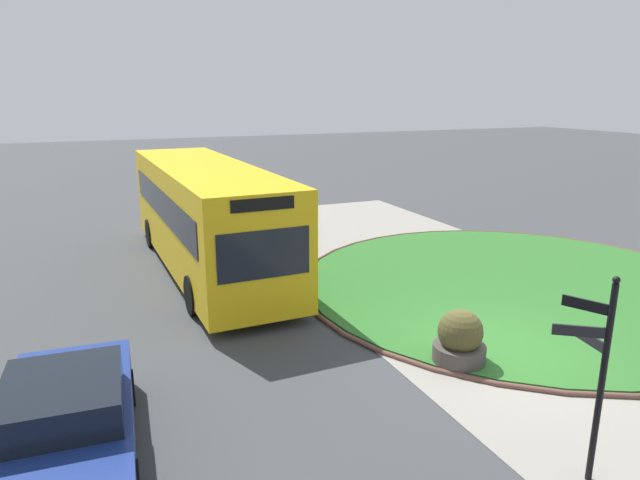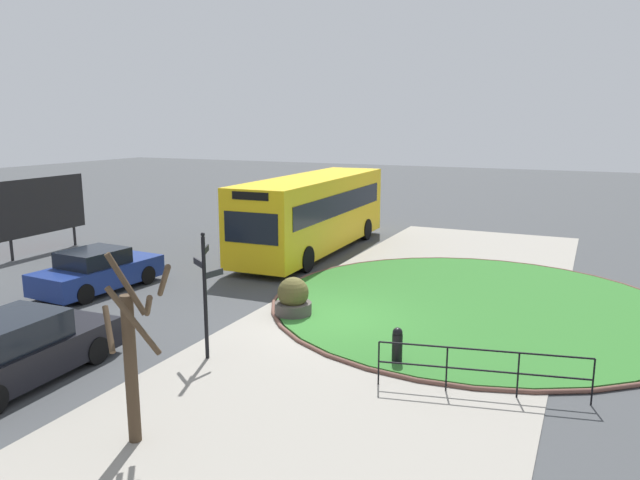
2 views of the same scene
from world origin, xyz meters
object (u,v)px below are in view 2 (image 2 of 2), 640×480
at_px(signpost_directional, 205,287).
at_px(car_far_lane, 16,352).
at_px(bollard_foreground, 397,346).
at_px(car_trailing, 98,271).
at_px(street_tree_bare, 133,350).
at_px(billboard_right, 42,206).
at_px(planter_near_signpost, 293,300).
at_px(bus_yellow, 313,212).

xyz_separation_m(signpost_directional, car_far_lane, (-2.85, 2.93, -1.07)).
height_order(bollard_foreground, car_far_lane, car_far_lane).
relative_size(signpost_directional, car_trailing, 0.70).
distance_m(car_far_lane, street_tree_bare, 4.31).
distance_m(bollard_foreground, billboard_right, 18.24).
distance_m(billboard_right, planter_near_signpost, 14.08).
height_order(car_trailing, planter_near_signpost, car_trailing).
xyz_separation_m(car_trailing, billboard_right, (3.43, 6.45, 1.36)).
relative_size(bus_yellow, billboard_right, 2.36).
distance_m(car_trailing, billboard_right, 7.43).
bearing_deg(bollard_foreground, car_far_lane, 121.15).
bearing_deg(billboard_right, street_tree_bare, -128.21).
distance_m(signpost_directional, bollard_foreground, 4.66).
bearing_deg(bollard_foreground, car_trailing, 80.77).
distance_m(bus_yellow, car_trailing, 9.42).
bearing_deg(car_trailing, car_far_lane, -144.43).
bearing_deg(bus_yellow, planter_near_signpost, 20.19).
relative_size(bus_yellow, car_trailing, 2.46).
height_order(bus_yellow, planter_near_signpost, bus_yellow).
relative_size(billboard_right, street_tree_bare, 1.31).
bearing_deg(signpost_directional, billboard_right, 63.08).
bearing_deg(billboard_right, bollard_foreground, -108.97).
bearing_deg(bollard_foreground, street_tree_bare, 149.35).
distance_m(billboard_right, street_tree_bare, 17.71).
xyz_separation_m(bollard_foreground, billboard_right, (5.21, 17.41, 1.55)).
distance_m(signpost_directional, billboard_right, 14.78).
bearing_deg(car_far_lane, planter_near_signpost, -30.43).
distance_m(bus_yellow, car_far_lane, 14.65).
height_order(bollard_foreground, bus_yellow, bus_yellow).
bearing_deg(signpost_directional, street_tree_bare, -162.53).
bearing_deg(signpost_directional, car_far_lane, 134.17).
bearing_deg(bus_yellow, car_trailing, -26.24).
bearing_deg(planter_near_signpost, signpost_directional, 172.49).
relative_size(bollard_foreground, planter_near_signpost, 0.77).
bearing_deg(car_far_lane, billboard_right, 44.68).
height_order(signpost_directional, street_tree_bare, street_tree_bare).
distance_m(bollard_foreground, planter_near_signpost, 4.28).
xyz_separation_m(car_trailing, planter_near_signpost, (0.26, -7.19, -0.13)).
relative_size(planter_near_signpost, street_tree_bare, 0.34).
height_order(billboard_right, street_tree_bare, street_tree_bare).
xyz_separation_m(car_far_lane, car_trailing, (6.11, 3.80, -0.03)).
bearing_deg(billboard_right, car_trailing, -120.30).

